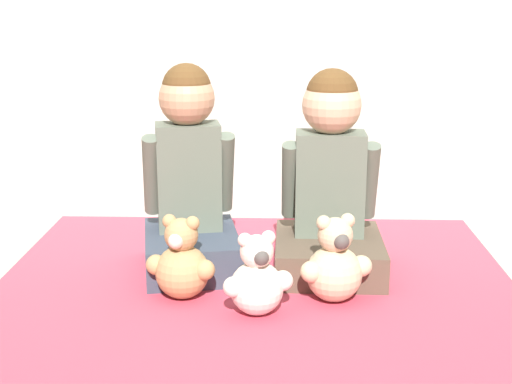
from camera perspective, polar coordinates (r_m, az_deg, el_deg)
The scene contains 7 objects.
wall_behind_bed at distance 2.85m, azimuth 0.49°, elevation 14.48°, with size 8.00×0.06×2.50m.
bed at distance 2.14m, azimuth -0.28°, elevation -15.13°, with size 1.65×1.87×0.42m.
child_on_left at distance 2.32m, azimuth -5.35°, elevation 0.61°, with size 0.36×0.42×0.67m.
child_on_right at distance 2.32m, azimuth 5.93°, elevation 0.37°, with size 0.35×0.39×0.65m.
teddy_bear_held_by_left_child at distance 2.13m, azimuth -5.95°, elevation -5.71°, with size 0.21×0.16×0.26m.
teddy_bear_held_by_right_child at distance 2.11m, azimuth 6.31°, elevation -5.82°, with size 0.21×0.17×0.27m.
teddy_bear_between_children at distance 2.02m, azimuth 0.07°, elevation -7.04°, with size 0.20×0.15×0.24m.
Camera 1 is at (0.07, -1.84, 1.30)m, focal length 50.00 mm.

